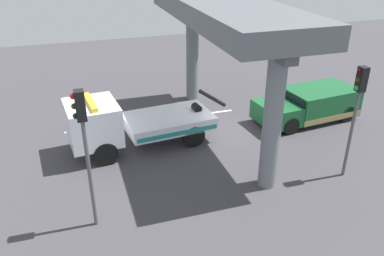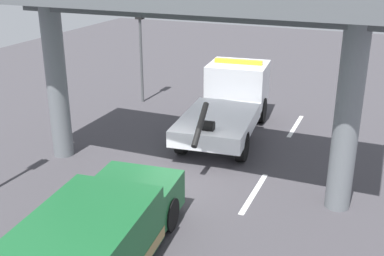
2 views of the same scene
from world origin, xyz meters
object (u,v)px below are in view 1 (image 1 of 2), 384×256
Objects in this scene: traffic_light_near at (357,99)px; traffic_light_far at (83,132)px; tow_truck_white at (126,123)px; towed_van_green at (310,105)px.

traffic_light_far is (9.50, -0.00, 0.17)m from traffic_light_near.
tow_truck_white is 9.24m from towed_van_green.
tow_truck_white is at bearing -32.19° from traffic_light_near.
traffic_light_near reaches higher than tow_truck_white.
tow_truck_white is 1.36× the size of towed_van_green.
tow_truck_white reaches higher than towed_van_green.
traffic_light_far reaches higher than traffic_light_near.
traffic_light_near is 0.95× the size of traffic_light_far.
traffic_light_near is at bearing 180.00° from traffic_light_far.
towed_van_green is 1.16× the size of traffic_light_far.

